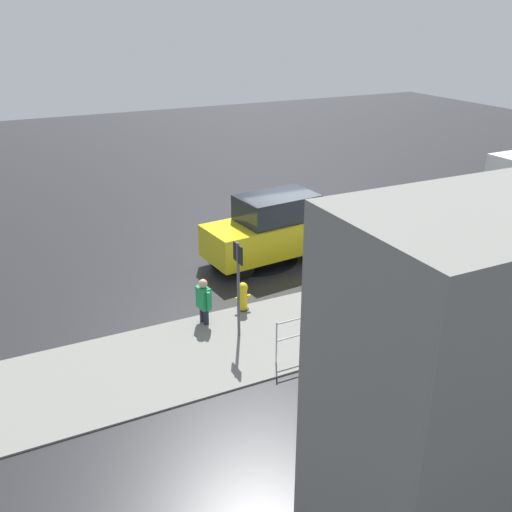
{
  "coord_description": "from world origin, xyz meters",
  "views": [
    {
      "loc": [
        8.53,
        14.62,
        7.11
      ],
      "look_at": [
        2.17,
        1.62,
        0.9
      ],
      "focal_mm": 40.0,
      "sensor_mm": 36.0,
      "label": 1
    }
  ],
  "objects_px": {
    "pedestrian": "(204,299)",
    "sign_post": "(238,276)",
    "moving_hatchback": "(270,229)",
    "fire_hydrant": "(243,297)"
  },
  "relations": [
    {
      "from": "fire_hydrant",
      "to": "pedestrian",
      "type": "bearing_deg",
      "value": 9.76
    },
    {
      "from": "moving_hatchback",
      "to": "sign_post",
      "type": "height_order",
      "value": "sign_post"
    },
    {
      "from": "fire_hydrant",
      "to": "pedestrian",
      "type": "relative_size",
      "value": 0.66
    },
    {
      "from": "pedestrian",
      "to": "sign_post",
      "type": "xyz_separation_m",
      "value": [
        -0.53,
        0.91,
        0.9
      ]
    },
    {
      "from": "pedestrian",
      "to": "sign_post",
      "type": "bearing_deg",
      "value": 120.15
    },
    {
      "from": "pedestrian",
      "to": "fire_hydrant",
      "type": "bearing_deg",
      "value": -170.24
    },
    {
      "from": "moving_hatchback",
      "to": "sign_post",
      "type": "bearing_deg",
      "value": 53.43
    },
    {
      "from": "pedestrian",
      "to": "sign_post",
      "type": "distance_m",
      "value": 1.38
    },
    {
      "from": "moving_hatchback",
      "to": "pedestrian",
      "type": "xyz_separation_m",
      "value": [
        3.29,
        2.82,
        -0.34
      ]
    },
    {
      "from": "moving_hatchback",
      "to": "pedestrian",
      "type": "distance_m",
      "value": 4.35
    }
  ]
}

